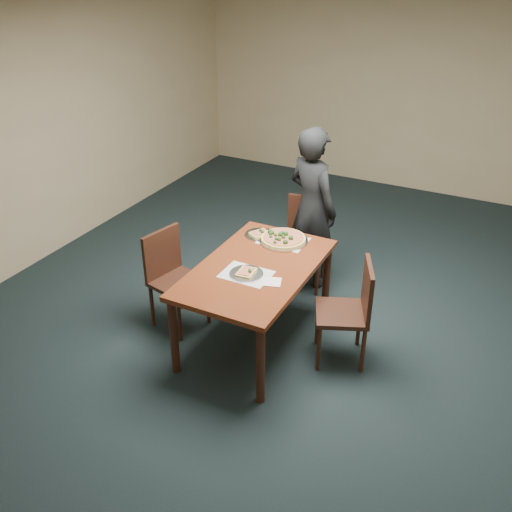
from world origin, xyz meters
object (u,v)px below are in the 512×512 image
at_px(chair_left, 172,273).
at_px(slice_plate_near, 246,273).
at_px(chair_far, 306,236).
at_px(chair_right, 352,307).
at_px(slice_plate_far, 260,234).
at_px(diner, 312,208).
at_px(pizza_pan, 283,238).
at_px(dining_table, 256,276).

xyz_separation_m(chair_left, slice_plate_near, (0.79, -0.06, 0.25)).
distance_m(chair_far, chair_right, 1.30).
distance_m(chair_far, slice_plate_far, 0.68).
bearing_deg(slice_plate_far, chair_far, 70.14).
relative_size(chair_left, chair_right, 1.00).
xyz_separation_m(chair_far, slice_plate_far, (-0.22, -0.60, 0.25)).
height_order(diner, slice_plate_far, diner).
bearing_deg(slice_plate_far, diner, 68.23).
bearing_deg(chair_right, diner, -165.92).
xyz_separation_m(chair_right, pizza_pan, (-0.81, 0.40, 0.26)).
distance_m(pizza_pan, slice_plate_far, 0.24).
bearing_deg(pizza_pan, chair_right, -26.36).
bearing_deg(dining_table, chair_right, 8.65).
bearing_deg(chair_left, diner, -20.56).
bearing_deg(slice_plate_near, chair_far, 90.06).
bearing_deg(chair_far, slice_plate_near, -101.16).
height_order(chair_right, slice_plate_far, chair_right).
relative_size(diner, slice_plate_far, 5.86).
height_order(chair_left, pizza_pan, chair_left).
bearing_deg(chair_right, chair_far, -163.57).
relative_size(dining_table, diner, 0.91).
xyz_separation_m(chair_right, diner, (-0.79, 1.04, 0.31)).
bearing_deg(diner, dining_table, 113.16).
bearing_deg(diner, chair_right, 151.50).
bearing_deg(pizza_pan, diner, 88.40).
bearing_deg(slice_plate_near, diner, 88.40).
distance_m(chair_right, slice_plate_far, 1.15).
height_order(dining_table, slice_plate_far, slice_plate_far).
relative_size(chair_left, pizza_pan, 2.03).
distance_m(chair_far, pizza_pan, 0.66).
height_order(chair_far, diner, diner).
bearing_deg(diner, slice_plate_near, 112.82).
relative_size(dining_table, chair_right, 1.65).
bearing_deg(pizza_pan, slice_plate_near, -91.59).
distance_m(chair_far, slice_plate_near, 1.30).
xyz_separation_m(chair_left, chair_right, (1.62, 0.22, 0.00)).
bearing_deg(slice_plate_far, chair_right, -21.25).
bearing_deg(pizza_pan, chair_far, 91.90).
height_order(chair_right, diner, diner).
distance_m(chair_left, slice_plate_far, 0.88).
height_order(dining_table, chair_right, chair_right).
bearing_deg(chair_far, chair_left, -133.98).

